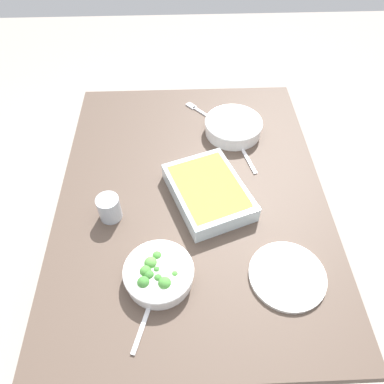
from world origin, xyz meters
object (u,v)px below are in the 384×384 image
at_px(spoon_by_stew, 244,152).
at_px(spoon_by_broccoli, 148,312).
at_px(stew_bowl, 233,126).
at_px(broccoli_bowl, 158,273).
at_px(baking_dish, 208,191).
at_px(drink_cup, 109,209).
at_px(side_plate, 287,276).
at_px(fork_on_table, 200,111).

bearing_deg(spoon_by_stew, spoon_by_broccoli, -29.43).
bearing_deg(stew_bowl, broccoli_bowl, -24.32).
bearing_deg(baking_dish, drink_cup, -78.66).
distance_m(baking_dish, spoon_by_stew, 0.26).
bearing_deg(spoon_by_broccoli, drink_cup, -158.27).
xyz_separation_m(broccoli_bowl, side_plate, (0.01, 0.36, -0.02)).
relative_size(broccoli_bowl, fork_on_table, 1.39).
xyz_separation_m(stew_bowl, drink_cup, (0.39, -0.44, 0.01)).
xyz_separation_m(drink_cup, side_plate, (0.24, 0.52, -0.03)).
xyz_separation_m(broccoli_bowl, spoon_by_broccoli, (0.10, -0.03, -0.03)).
bearing_deg(side_plate, spoon_by_broccoli, -77.39).
bearing_deg(baking_dish, spoon_by_stew, 144.70).
bearing_deg(broccoli_bowl, drink_cup, -145.11).
height_order(drink_cup, spoon_by_broccoli, drink_cup).
xyz_separation_m(baking_dish, side_plate, (0.30, 0.21, -0.03)).
bearing_deg(side_plate, baking_dish, -145.58).
relative_size(side_plate, spoon_by_broccoli, 1.27).
height_order(stew_bowl, fork_on_table, stew_bowl).
distance_m(drink_cup, spoon_by_stew, 0.54).
xyz_separation_m(stew_bowl, side_plate, (0.63, 0.09, -0.03)).
relative_size(broccoli_bowl, baking_dish, 0.56).
distance_m(stew_bowl, spoon_by_stew, 0.12).
bearing_deg(spoon_by_broccoli, broccoli_bowl, 163.52).
bearing_deg(spoon_by_stew, broccoli_bowl, -31.65).
xyz_separation_m(drink_cup, fork_on_table, (-0.53, 0.32, -0.04)).
bearing_deg(spoon_by_stew, side_plate, 6.26).
distance_m(broccoli_bowl, baking_dish, 0.33).
relative_size(drink_cup, spoon_by_stew, 0.49).
xyz_separation_m(side_plate, fork_on_table, (-0.76, -0.21, -0.00)).
height_order(broccoli_bowl, spoon_by_stew, broccoli_bowl).
height_order(stew_bowl, spoon_by_stew, stew_bowl).
distance_m(broccoli_bowl, side_plate, 0.37).
distance_m(spoon_by_stew, spoon_by_broccoli, 0.69).
xyz_separation_m(drink_cup, spoon_by_broccoli, (0.32, 0.13, -0.03)).
xyz_separation_m(baking_dish, drink_cup, (0.06, -0.32, 0.00)).
bearing_deg(drink_cup, spoon_by_stew, 120.46).
height_order(stew_bowl, broccoli_bowl, broccoli_bowl).
bearing_deg(fork_on_table, side_plate, 15.22).
height_order(side_plate, spoon_by_stew, side_plate).
xyz_separation_m(broccoli_bowl, spoon_by_stew, (-0.50, 0.31, -0.03)).
relative_size(drink_cup, spoon_by_broccoli, 0.49).
height_order(side_plate, spoon_by_broccoli, side_plate).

